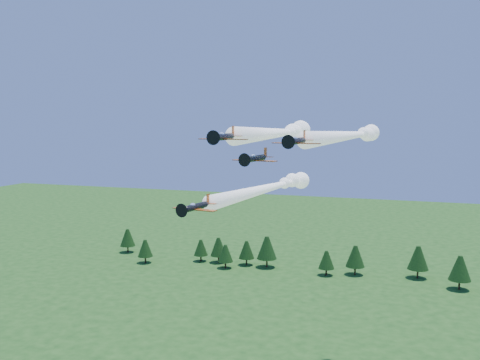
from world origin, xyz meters
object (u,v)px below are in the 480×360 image
(plane_slot, at_px, (256,158))
(plane_right, at_px, (351,135))
(plane_left, at_px, (270,187))
(plane_lead, at_px, (279,133))

(plane_slot, bearing_deg, plane_right, 71.15)
(plane_right, xyz_separation_m, plane_slot, (-11.99, -22.72, -3.16))
(plane_left, bearing_deg, plane_right, 19.50)
(plane_lead, bearing_deg, plane_right, 58.11)
(plane_lead, xyz_separation_m, plane_right, (10.21, 15.03, -0.70))
(plane_left, xyz_separation_m, plane_slot, (3.11, -20.02, 7.10))
(plane_left, distance_m, plane_right, 18.46)
(plane_right, bearing_deg, plane_lead, -118.06)
(plane_left, bearing_deg, plane_slot, -71.80)
(plane_slot, bearing_deg, plane_left, 107.81)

